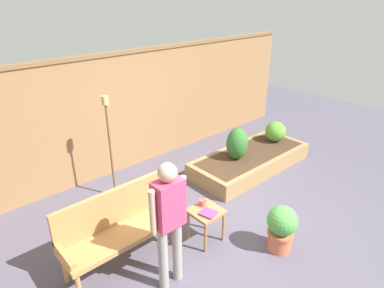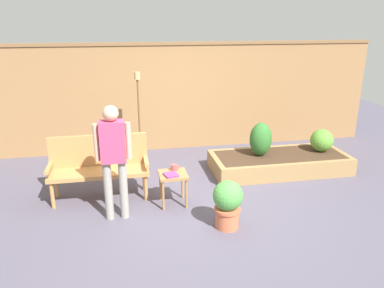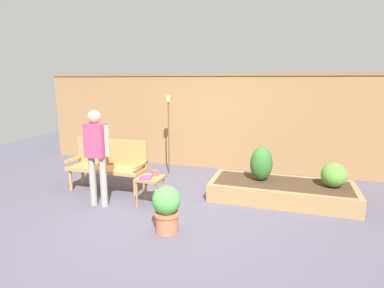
{
  "view_description": "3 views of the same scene",
  "coord_description": "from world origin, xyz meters",
  "px_view_note": "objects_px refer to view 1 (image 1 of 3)",
  "views": [
    {
      "loc": [
        -2.91,
        -2.48,
        3.1
      ],
      "look_at": [
        0.23,
        1.04,
        0.91
      ],
      "focal_mm": 31.5,
      "sensor_mm": 36.0,
      "label": 1
    },
    {
      "loc": [
        -1.02,
        -4.76,
        2.56
      ],
      "look_at": [
        0.04,
        0.8,
        0.66
      ],
      "focal_mm": 34.71,
      "sensor_mm": 36.0,
      "label": 2
    },
    {
      "loc": [
        1.73,
        -4.33,
        2.03
      ],
      "look_at": [
        0.09,
        0.86,
        0.9
      ],
      "focal_mm": 29.35,
      "sensor_mm": 36.0,
      "label": 3
    }
  ],
  "objects_px": {
    "shrub_near_bench": "(237,144)",
    "tiki_torch": "(108,130)",
    "garden_bench": "(117,223)",
    "person_by_bench": "(169,216)",
    "side_table": "(206,215)",
    "book_on_table": "(208,213)",
    "potted_boxwood": "(282,227)",
    "cup_on_table": "(202,203)",
    "shrub_far_corner": "(275,132)"
  },
  "relations": [
    {
      "from": "garden_bench",
      "to": "potted_boxwood",
      "type": "bearing_deg",
      "value": -36.96
    },
    {
      "from": "cup_on_table",
      "to": "tiki_torch",
      "type": "xyz_separation_m",
      "value": [
        -0.4,
        1.64,
        0.64
      ]
    },
    {
      "from": "person_by_bench",
      "to": "shrub_near_bench",
      "type": "bearing_deg",
      "value": 25.89
    },
    {
      "from": "garden_bench",
      "to": "potted_boxwood",
      "type": "relative_size",
      "value": 2.24
    },
    {
      "from": "cup_on_table",
      "to": "shrub_near_bench",
      "type": "height_order",
      "value": "shrub_near_bench"
    },
    {
      "from": "side_table",
      "to": "shrub_far_corner",
      "type": "bearing_deg",
      "value": 18.41
    },
    {
      "from": "tiki_torch",
      "to": "potted_boxwood",
      "type": "bearing_deg",
      "value": -69.2
    },
    {
      "from": "shrub_near_bench",
      "to": "tiki_torch",
      "type": "bearing_deg",
      "value": 158.26
    },
    {
      "from": "book_on_table",
      "to": "shrub_far_corner",
      "type": "height_order",
      "value": "shrub_far_corner"
    },
    {
      "from": "tiki_torch",
      "to": "person_by_bench",
      "type": "relative_size",
      "value": 1.09
    },
    {
      "from": "cup_on_table",
      "to": "tiki_torch",
      "type": "bearing_deg",
      "value": 103.72
    },
    {
      "from": "shrub_far_corner",
      "to": "person_by_bench",
      "type": "height_order",
      "value": "person_by_bench"
    },
    {
      "from": "garden_bench",
      "to": "shrub_far_corner",
      "type": "xyz_separation_m",
      "value": [
        3.88,
        0.48,
        -0.04
      ]
    },
    {
      "from": "person_by_bench",
      "to": "side_table",
      "type": "bearing_deg",
      "value": 17.73
    },
    {
      "from": "shrub_far_corner",
      "to": "potted_boxwood",
      "type": "bearing_deg",
      "value": -142.67
    },
    {
      "from": "garden_bench",
      "to": "potted_boxwood",
      "type": "distance_m",
      "value": 2.06
    },
    {
      "from": "potted_boxwood",
      "to": "book_on_table",
      "type": "bearing_deg",
      "value": 132.42
    },
    {
      "from": "book_on_table",
      "to": "potted_boxwood",
      "type": "distance_m",
      "value": 0.95
    },
    {
      "from": "garden_bench",
      "to": "shrub_near_bench",
      "type": "distance_m",
      "value": 2.76
    },
    {
      "from": "potted_boxwood",
      "to": "tiki_torch",
      "type": "relative_size",
      "value": 0.38
    },
    {
      "from": "side_table",
      "to": "book_on_table",
      "type": "height_order",
      "value": "book_on_table"
    },
    {
      "from": "cup_on_table",
      "to": "person_by_bench",
      "type": "distance_m",
      "value": 1.0
    },
    {
      "from": "garden_bench",
      "to": "side_table",
      "type": "xyz_separation_m",
      "value": [
        1.04,
        -0.46,
        -0.15
      ]
    },
    {
      "from": "cup_on_table",
      "to": "tiki_torch",
      "type": "relative_size",
      "value": 0.08
    },
    {
      "from": "tiki_torch",
      "to": "person_by_bench",
      "type": "height_order",
      "value": "tiki_torch"
    },
    {
      "from": "potted_boxwood",
      "to": "side_table",
      "type": "bearing_deg",
      "value": 127.72
    },
    {
      "from": "side_table",
      "to": "potted_boxwood",
      "type": "distance_m",
      "value": 0.97
    },
    {
      "from": "cup_on_table",
      "to": "shrub_far_corner",
      "type": "xyz_separation_m",
      "value": [
        2.8,
        0.83,
        -0.02
      ]
    },
    {
      "from": "potted_boxwood",
      "to": "tiki_torch",
      "type": "height_order",
      "value": "tiki_torch"
    },
    {
      "from": "cup_on_table",
      "to": "shrub_far_corner",
      "type": "height_order",
      "value": "shrub_far_corner"
    },
    {
      "from": "side_table",
      "to": "tiki_torch",
      "type": "bearing_deg",
      "value": 101.75
    },
    {
      "from": "book_on_table",
      "to": "potted_boxwood",
      "type": "height_order",
      "value": "potted_boxwood"
    },
    {
      "from": "cup_on_table",
      "to": "person_by_bench",
      "type": "xyz_separation_m",
      "value": [
        -0.84,
        -0.37,
        0.41
      ]
    },
    {
      "from": "potted_boxwood",
      "to": "tiki_torch",
      "type": "xyz_separation_m",
      "value": [
        -0.96,
        2.52,
        0.81
      ]
    },
    {
      "from": "potted_boxwood",
      "to": "shrub_near_bench",
      "type": "relative_size",
      "value": 1.09
    },
    {
      "from": "garden_bench",
      "to": "side_table",
      "type": "relative_size",
      "value": 3.0
    },
    {
      "from": "garden_bench",
      "to": "person_by_bench",
      "type": "xyz_separation_m",
      "value": [
        0.24,
        -0.72,
        0.39
      ]
    },
    {
      "from": "garden_bench",
      "to": "book_on_table",
      "type": "height_order",
      "value": "garden_bench"
    },
    {
      "from": "potted_boxwood",
      "to": "tiki_torch",
      "type": "bearing_deg",
      "value": 110.8
    },
    {
      "from": "tiki_torch",
      "to": "shrub_far_corner",
      "type": "bearing_deg",
      "value": -14.23
    },
    {
      "from": "tiki_torch",
      "to": "cup_on_table",
      "type": "bearing_deg",
      "value": -76.28
    },
    {
      "from": "book_on_table",
      "to": "potted_boxwood",
      "type": "bearing_deg",
      "value": -62.08
    },
    {
      "from": "garden_bench",
      "to": "tiki_torch",
      "type": "relative_size",
      "value": 0.85
    },
    {
      "from": "book_on_table",
      "to": "person_by_bench",
      "type": "bearing_deg",
      "value": 178.81
    },
    {
      "from": "garden_bench",
      "to": "shrub_near_bench",
      "type": "xyz_separation_m",
      "value": [
        2.71,
        0.48,
        0.05
      ]
    },
    {
      "from": "shrub_near_bench",
      "to": "tiki_torch",
      "type": "relative_size",
      "value": 0.35
    },
    {
      "from": "garden_bench",
      "to": "book_on_table",
      "type": "distance_m",
      "value": 1.14
    },
    {
      "from": "shrub_far_corner",
      "to": "person_by_bench",
      "type": "bearing_deg",
      "value": -161.74
    },
    {
      "from": "garden_bench",
      "to": "tiki_torch",
      "type": "distance_m",
      "value": 1.59
    },
    {
      "from": "cup_on_table",
      "to": "tiki_torch",
      "type": "distance_m",
      "value": 1.81
    }
  ]
}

